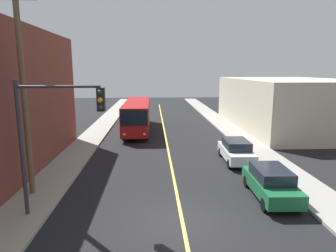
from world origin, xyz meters
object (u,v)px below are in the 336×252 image
Objects in this scene: city_bus at (137,114)px; utility_pole_near at (22,75)px; traffic_signal_left_corner at (56,123)px; parked_car_green at (271,182)px; parked_car_white at (236,151)px.

utility_pole_near is at bearing -105.70° from city_bus.
utility_pole_near is (-4.71, -16.78, 4.46)m from city_bus.
parked_car_green is at bearing 7.86° from traffic_signal_left_corner.
utility_pole_near is at bearing -157.32° from parked_car_white.
parked_car_white is at bearing -56.60° from city_bus.
utility_pole_near is at bearing 175.60° from parked_car_green.
parked_car_white is 14.47m from utility_pole_near.
city_bus is 2.73× the size of parked_car_green.
utility_pole_near is (-12.45, 0.96, 5.44)m from parked_car_green.
traffic_signal_left_corner is at bearing -172.14° from parked_car_green.
utility_pole_near is 1.87× the size of traffic_signal_left_corner.
city_bus is at bearing 74.30° from utility_pole_near.
utility_pole_near reaches higher than parked_car_green.
traffic_signal_left_corner reaches higher than parked_car_white.
parked_car_green is 10.88m from traffic_signal_left_corner.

